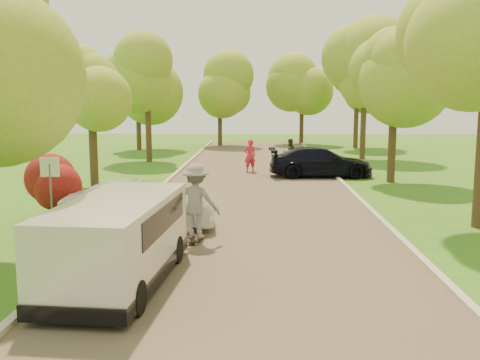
# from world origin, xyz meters

# --- Properties ---
(ground) EXTENTS (100.00, 100.00, 0.00)m
(ground) POSITION_xyz_m (0.00, 0.00, 0.00)
(ground) COLOR #2D731B
(ground) RESTS_ON ground
(road) EXTENTS (8.00, 60.00, 0.01)m
(road) POSITION_xyz_m (0.00, 8.00, 0.01)
(road) COLOR #4C4438
(road) RESTS_ON ground
(curb_left) EXTENTS (0.18, 60.00, 0.12)m
(curb_left) POSITION_xyz_m (-4.05, 8.00, 0.06)
(curb_left) COLOR #B2AD9E
(curb_left) RESTS_ON ground
(curb_right) EXTENTS (0.18, 60.00, 0.12)m
(curb_right) POSITION_xyz_m (4.05, 8.00, 0.06)
(curb_right) COLOR #B2AD9E
(curb_right) RESTS_ON ground
(street_sign) EXTENTS (0.55, 0.06, 2.17)m
(street_sign) POSITION_xyz_m (-5.80, 4.00, 1.56)
(street_sign) COLOR #59595E
(street_sign) RESTS_ON ground
(red_shrub) EXTENTS (1.70, 1.70, 1.95)m
(red_shrub) POSITION_xyz_m (-6.30, 5.50, 1.10)
(red_shrub) COLOR #382619
(red_shrub) RESTS_ON ground
(tree_l_midb) EXTENTS (4.30, 4.20, 6.62)m
(tree_l_midb) POSITION_xyz_m (-6.81, 12.00, 4.59)
(tree_l_midb) COLOR #382619
(tree_l_midb) RESTS_ON ground
(tree_l_far) EXTENTS (4.92, 4.80, 7.79)m
(tree_l_far) POSITION_xyz_m (-6.39, 22.00, 5.47)
(tree_l_far) COLOR #382619
(tree_l_far) RESTS_ON ground
(tree_r_midb) EXTENTS (4.51, 4.40, 7.01)m
(tree_r_midb) POSITION_xyz_m (6.60, 14.00, 4.88)
(tree_r_midb) COLOR #382619
(tree_r_midb) RESTS_ON ground
(tree_r_far) EXTENTS (5.33, 5.20, 8.34)m
(tree_r_far) POSITION_xyz_m (7.23, 24.00, 5.83)
(tree_r_far) COLOR #382619
(tree_r_far) RESTS_ON ground
(tree_bg_a) EXTENTS (5.12, 5.00, 7.72)m
(tree_bg_a) POSITION_xyz_m (-8.78, 30.00, 5.31)
(tree_bg_a) COLOR #382619
(tree_bg_a) RESTS_ON ground
(tree_bg_b) EXTENTS (5.12, 5.00, 7.95)m
(tree_bg_b) POSITION_xyz_m (8.22, 32.00, 5.54)
(tree_bg_b) COLOR #382619
(tree_bg_b) RESTS_ON ground
(tree_bg_c) EXTENTS (4.92, 4.80, 7.33)m
(tree_bg_c) POSITION_xyz_m (-2.79, 34.00, 5.02)
(tree_bg_c) COLOR #382619
(tree_bg_c) RESTS_ON ground
(tree_bg_d) EXTENTS (5.12, 5.00, 7.72)m
(tree_bg_d) POSITION_xyz_m (4.22, 36.00, 5.31)
(tree_bg_d) COLOR #382619
(tree_bg_d) RESTS_ON ground
(minivan) EXTENTS (2.23, 4.91, 1.78)m
(minivan) POSITION_xyz_m (-2.71, -0.34, 0.94)
(minivan) COLOR silver
(minivan) RESTS_ON ground
(silver_sedan) EXTENTS (4.49, 1.93, 1.44)m
(silver_sedan) POSITION_xyz_m (-3.30, 4.29, 0.72)
(silver_sedan) COLOR #B4B4B9
(silver_sedan) RESTS_ON ground
(dark_sedan) EXTENTS (5.19, 2.28, 1.48)m
(dark_sedan) POSITION_xyz_m (3.30, 15.60, 0.74)
(dark_sedan) COLOR black
(dark_sedan) RESTS_ON ground
(longboard) EXTENTS (0.46, 1.06, 0.12)m
(longboard) POSITION_xyz_m (-1.49, 3.01, 0.11)
(longboard) COLOR black
(longboard) RESTS_ON ground
(skateboarder) EXTENTS (1.40, 0.96, 1.99)m
(skateboarder) POSITION_xyz_m (-1.49, 3.01, 1.13)
(skateboarder) COLOR slate
(skateboarder) RESTS_ON longboard
(person_striped) EXTENTS (0.74, 0.62, 1.75)m
(person_striped) POSITION_xyz_m (-0.25, 17.33, 0.88)
(person_striped) COLOR red
(person_striped) RESTS_ON ground
(person_olive) EXTENTS (0.96, 0.86, 1.62)m
(person_olive) POSITION_xyz_m (2.00, 19.63, 0.81)
(person_olive) COLOR #333520
(person_olive) RESTS_ON ground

